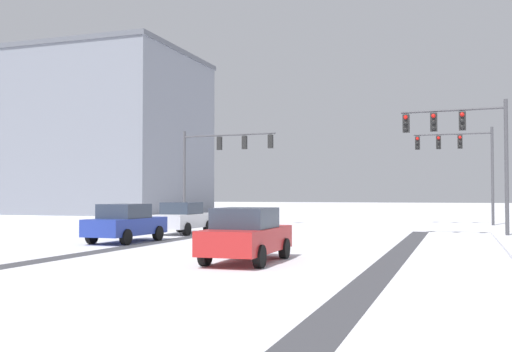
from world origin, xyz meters
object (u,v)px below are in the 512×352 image
traffic_signal_near_right (463,138)px  traffic_signal_far_left (220,154)px  traffic_signal_far_right (460,154)px  car_white_lead (183,218)px  office_building_far_left_block (86,135)px  car_blue_second (126,223)px  car_red_third (246,235)px

traffic_signal_near_right → traffic_signal_far_left: (-15.78, 7.74, 0.07)m
traffic_signal_near_right → traffic_signal_far_left: bearing=153.9°
traffic_signal_far_right → car_white_lead: 20.09m
traffic_signal_far_left → office_building_far_left_block: bearing=142.4°
car_blue_second → office_building_far_left_block: bearing=127.2°
traffic_signal_near_right → traffic_signal_far_right: 11.87m
car_blue_second → office_building_far_left_block: (-25.71, 33.91, 7.80)m
traffic_signal_near_right → car_red_third: size_ratio=1.58×
traffic_signal_far_right → office_building_far_left_block: 41.76m
car_red_third → office_building_far_left_block: size_ratio=0.17×
office_building_far_left_block → car_red_third: bearing=-49.9°
traffic_signal_far_right → car_blue_second: 24.41m
traffic_signal_far_left → office_building_far_left_block: size_ratio=0.29×
car_white_lead → office_building_far_left_block: office_building_far_left_block is taller
traffic_signal_near_right → car_white_lead: 14.42m
traffic_signal_far_right → car_red_third: bearing=-103.6°
car_white_lead → car_red_third: size_ratio=1.00×
car_red_third → office_building_far_left_block: office_building_far_left_block is taller
traffic_signal_far_right → car_blue_second: size_ratio=1.57×
office_building_far_left_block → car_white_lead: bearing=-47.8°
traffic_signal_far_left → car_red_third: bearing=-65.6°
traffic_signal_near_right → office_building_far_left_block: 47.14m
car_red_third → car_blue_second: bearing=144.2°
traffic_signal_far_left → traffic_signal_near_right: bearing=-26.1°
office_building_far_left_block → traffic_signal_far_left: bearing=-37.6°
traffic_signal_near_right → car_blue_second: bearing=-149.1°
car_red_third → office_building_far_left_block: (-33.05, 39.21, 7.80)m
car_blue_second → car_red_third: same height
traffic_signal_far_right → car_blue_second: traffic_signal_far_right is taller
car_white_lead → car_blue_second: bearing=-88.9°
traffic_signal_near_right → traffic_signal_far_right: size_ratio=1.00×
traffic_signal_far_right → car_red_third: 26.30m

